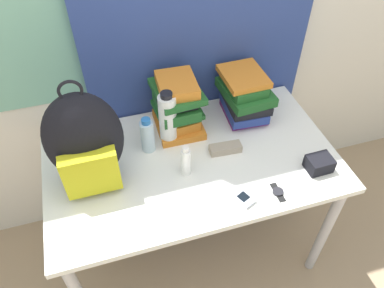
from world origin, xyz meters
name	(u,v)px	position (x,y,z in m)	size (l,w,h in m)	color
wall_back	(161,15)	(0.00, 0.86, 1.25)	(6.00, 0.06, 2.50)	silver
curtain_blue	(200,16)	(0.17, 0.80, 1.25)	(1.14, 0.04, 2.50)	navy
desk	(192,172)	(0.00, 0.39, 0.68)	(1.34, 0.77, 0.77)	silver
backpack	(85,142)	(-0.44, 0.41, 0.99)	(0.32, 0.23, 0.51)	black
book_stack_left	(177,105)	(0.00, 0.62, 0.91)	(0.23, 0.28, 0.28)	orange
book_stack_center	(244,96)	(0.34, 0.62, 0.89)	(0.23, 0.29, 0.24)	#6B2370
water_bottle	(147,135)	(-0.18, 0.51, 0.86)	(0.06, 0.06, 0.19)	silver
sports_bottle	(168,119)	(-0.07, 0.53, 0.91)	(0.08, 0.08, 0.29)	white
sunscreen_bottle	(186,161)	(-0.05, 0.32, 0.84)	(0.04, 0.04, 0.16)	white
cell_phone	(243,198)	(0.14, 0.11, 0.78)	(0.09, 0.11, 0.02)	#B7BCC6
sunglasses_case	(225,148)	(0.17, 0.39, 0.79)	(0.15, 0.07, 0.04)	gray
camera_pouch	(319,164)	(0.53, 0.16, 0.80)	(0.11, 0.09, 0.07)	black
wristwatch	(278,192)	(0.29, 0.09, 0.77)	(0.05, 0.10, 0.01)	black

